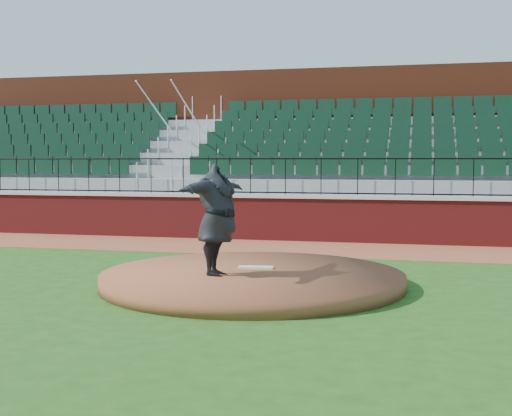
{
  "coord_description": "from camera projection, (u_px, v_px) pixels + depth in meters",
  "views": [
    {
      "loc": [
        3.24,
        -11.72,
        2.25
      ],
      "look_at": [
        0.0,
        1.5,
        1.3
      ],
      "focal_mm": 47.84,
      "sensor_mm": 36.0,
      "label": 1
    }
  ],
  "objects": [
    {
      "name": "ground",
      "position": [
        236.0,
        285.0,
        12.28
      ],
      "size": [
        90.0,
        90.0,
        0.0
      ],
      "primitive_type": "plane",
      "color": "#1F4B15",
      "rests_on": "ground"
    },
    {
      "name": "warning_track",
      "position": [
        292.0,
        248.0,
        17.51
      ],
      "size": [
        34.0,
        3.2,
        0.01
      ],
      "primitive_type": "cube",
      "color": "brown",
      "rests_on": "ground"
    },
    {
      "name": "field_wall",
      "position": [
        303.0,
        220.0,
        19.02
      ],
      "size": [
        34.0,
        0.35,
        1.2
      ],
      "primitive_type": "cube",
      "color": "maroon",
      "rests_on": "ground"
    },
    {
      "name": "wall_cap",
      "position": [
        303.0,
        196.0,
        18.98
      ],
      "size": [
        34.0,
        0.45,
        0.1
      ],
      "primitive_type": "cube",
      "color": "#B7B7B7",
      "rests_on": "field_wall"
    },
    {
      "name": "wall_railing",
      "position": [
        303.0,
        177.0,
        18.94
      ],
      "size": [
        34.0,
        0.05,
        1.0
      ],
      "primitive_type": null,
      "color": "black",
      "rests_on": "wall_cap"
    },
    {
      "name": "seating_stands",
      "position": [
        318.0,
        159.0,
        21.54
      ],
      "size": [
        34.0,
        5.1,
        4.6
      ],
      "primitive_type": null,
      "color": "gray",
      "rests_on": "ground"
    },
    {
      "name": "concourse_wall",
      "position": [
        330.0,
        146.0,
        24.22
      ],
      "size": [
        34.0,
        0.5,
        5.5
      ],
      "primitive_type": "cube",
      "color": "maroon",
      "rests_on": "ground"
    },
    {
      "name": "pitchers_mound",
      "position": [
        252.0,
        279.0,
        12.25
      ],
      "size": [
        5.43,
        5.43,
        0.25
      ],
      "primitive_type": "cylinder",
      "color": "brown",
      "rests_on": "ground"
    },
    {
      "name": "pitching_rubber",
      "position": [
        256.0,
        267.0,
        12.63
      ],
      "size": [
        0.65,
        0.23,
        0.04
      ],
      "primitive_type": "cube",
      "rotation": [
        0.0,
        0.0,
        0.12
      ],
      "color": "white",
      "rests_on": "pitchers_mound"
    },
    {
      "name": "pitcher",
      "position": [
        217.0,
        220.0,
        11.82
      ],
      "size": [
        0.93,
        2.46,
        1.95
      ],
      "primitive_type": "imported",
      "rotation": [
        0.0,
        0.0,
        1.45
      ],
      "color": "black",
      "rests_on": "pitchers_mound"
    }
  ]
}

